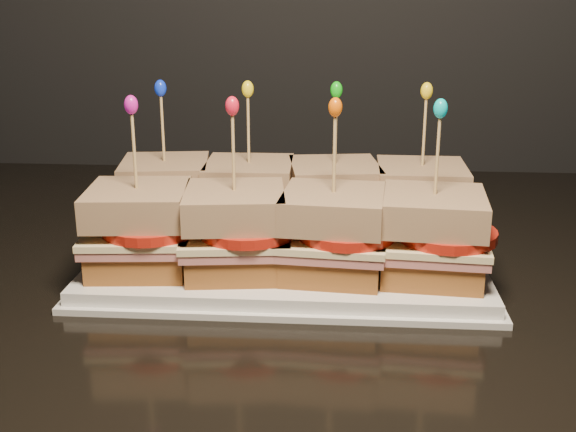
{
  "coord_description": "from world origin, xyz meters",
  "views": [
    {
      "loc": [
        -0.59,
        0.93,
        1.16
      ],
      "look_at": [
        -0.63,
        1.59,
        0.94
      ],
      "focal_mm": 45.0,
      "sensor_mm": 36.0,
      "label": 1
    }
  ],
  "objects": [
    {
      "name": "granite_slab",
      "position": [
        -0.63,
        1.65,
        0.87
      ],
      "size": [
        2.24,
        0.71,
        0.03
      ],
      "primitive_type": "cube",
      "color": "black",
      "rests_on": "cabinet"
    },
    {
      "name": "platter",
      "position": [
        -0.63,
        1.59,
        0.9
      ],
      "size": [
        0.37,
        0.23,
        0.02
      ],
      "primitive_type": "cube",
      "color": "white",
      "rests_on": "granite_slab"
    },
    {
      "name": "platter_rim",
      "position": [
        -0.63,
        1.59,
        0.89
      ],
      "size": [
        0.39,
        0.24,
        0.01
      ],
      "primitive_type": "cube",
      "color": "white",
      "rests_on": "granite_slab"
    },
    {
      "name": "sandwich_0_bread_bot",
      "position": [
        -0.77,
        1.64,
        0.92
      ],
      "size": [
        0.1,
        0.1,
        0.02
      ],
      "primitive_type": "cube",
      "rotation": [
        0.0,
        0.0,
        0.14
      ],
      "color": "brown",
      "rests_on": "platter"
    },
    {
      "name": "sandwich_0_ham",
      "position": [
        -0.77,
        1.64,
        0.93
      ],
      "size": [
        0.11,
        0.1,
        0.01
      ],
      "primitive_type": "cube",
      "rotation": [
        0.0,
        0.0,
        0.14
      ],
      "color": "#BB5B5B",
      "rests_on": "sandwich_0_bread_bot"
    },
    {
      "name": "sandwich_0_cheese",
      "position": [
        -0.77,
        1.64,
        0.94
      ],
      "size": [
        0.11,
        0.11,
        0.01
      ],
      "primitive_type": "cube",
      "rotation": [
        0.0,
        0.0,
        0.14
      ],
      "color": "beige",
      "rests_on": "sandwich_0_ham"
    },
    {
      "name": "sandwich_0_tomato",
      "position": [
        -0.76,
        1.64,
        0.95
      ],
      "size": [
        0.09,
        0.09,
        0.01
      ],
      "primitive_type": "cylinder",
      "color": "red",
      "rests_on": "sandwich_0_cheese"
    },
    {
      "name": "sandwich_0_bread_top",
      "position": [
        -0.77,
        1.64,
        0.97
      ],
      "size": [
        0.1,
        0.1,
        0.03
      ],
      "primitive_type": "cube",
      "rotation": [
        0.0,
        0.0,
        0.14
      ],
      "color": "#5A2C15",
      "rests_on": "sandwich_0_tomato"
    },
    {
      "name": "sandwich_0_pick",
      "position": [
        -0.77,
        1.64,
        1.01
      ],
      "size": [
        0.0,
        0.0,
        0.09
      ],
      "primitive_type": "cylinder",
      "color": "tan",
      "rests_on": "sandwich_0_bread_top"
    },
    {
      "name": "sandwich_0_frill",
      "position": [
        -0.77,
        1.64,
        1.06
      ],
      "size": [
        0.01,
        0.01,
        0.02
      ],
      "primitive_type": "ellipsoid",
      "color": "#0F2ED8",
      "rests_on": "sandwich_0_pick"
    },
    {
      "name": "sandwich_1_bread_bot",
      "position": [
        -0.68,
        1.64,
        0.92
      ],
      "size": [
        0.09,
        0.09,
        0.02
      ],
      "primitive_type": "cube",
      "rotation": [
        0.0,
        0.0,
        0.02
      ],
      "color": "brown",
      "rests_on": "platter"
    },
    {
      "name": "sandwich_1_ham",
      "position": [
        -0.68,
        1.64,
        0.93
      ],
      "size": [
        0.1,
        0.09,
        0.01
      ],
      "primitive_type": "cube",
      "rotation": [
        0.0,
        0.0,
        0.02
      ],
      "color": "#BB5B5B",
      "rests_on": "sandwich_1_bread_bot"
    },
    {
      "name": "sandwich_1_cheese",
      "position": [
        -0.68,
        1.64,
        0.94
      ],
      "size": [
        0.1,
        0.1,
        0.01
      ],
      "primitive_type": "cube",
      "rotation": [
        0.0,
        0.0,
        0.02
      ],
      "color": "beige",
      "rests_on": "sandwich_1_ham"
    },
    {
      "name": "sandwich_1_tomato",
      "position": [
        -0.67,
        1.64,
        0.95
      ],
      "size": [
        0.09,
        0.09,
        0.01
      ],
      "primitive_type": "cylinder",
      "color": "red",
      "rests_on": "sandwich_1_cheese"
    },
    {
      "name": "sandwich_1_bread_top",
      "position": [
        -0.68,
        1.64,
        0.97
      ],
      "size": [
        0.09,
        0.09,
        0.03
      ],
      "primitive_type": "cube",
      "rotation": [
        0.0,
        0.0,
        0.02
      ],
      "color": "#5A2C15",
      "rests_on": "sandwich_1_tomato"
    },
    {
      "name": "sandwich_1_pick",
      "position": [
        -0.68,
        1.64,
        1.01
      ],
      "size": [
        0.0,
        0.0,
        0.09
      ],
      "primitive_type": "cylinder",
      "color": "tan",
      "rests_on": "sandwich_1_bread_top"
    },
    {
      "name": "sandwich_1_frill",
      "position": [
        -0.68,
        1.64,
        1.06
      ],
      "size": [
        0.01,
        0.01,
        0.02
      ],
      "primitive_type": "ellipsoid",
      "color": "yellow",
      "rests_on": "sandwich_1_pick"
    },
    {
      "name": "sandwich_2_bread_bot",
      "position": [
        -0.59,
        1.64,
        0.92
      ],
      "size": [
        0.1,
        0.1,
        0.02
      ],
      "primitive_type": "cube",
      "rotation": [
        0.0,
        0.0,
        0.14
      ],
      "color": "brown",
      "rests_on": "platter"
    },
    {
      "name": "sandwich_2_ham",
      "position": [
        -0.59,
        1.64,
        0.93
      ],
      "size": [
        0.11,
        0.1,
        0.01
      ],
      "primitive_type": "cube",
      "rotation": [
        0.0,
        0.0,
        0.14
      ],
      "color": "#BB5B5B",
      "rests_on": "sandwich_2_bread_bot"
    },
    {
      "name": "sandwich_2_cheese",
      "position": [
        -0.59,
        1.64,
        0.94
      ],
      "size": [
        0.11,
        0.11,
        0.01
      ],
      "primitive_type": "cube",
      "rotation": [
        0.0,
        0.0,
        0.14
      ],
      "color": "beige",
      "rests_on": "sandwich_2_ham"
    },
    {
      "name": "sandwich_2_tomato",
      "position": [
        -0.58,
        1.64,
        0.95
      ],
      "size": [
        0.09,
        0.09,
        0.01
      ],
      "primitive_type": "cylinder",
      "color": "red",
      "rests_on": "sandwich_2_cheese"
    },
    {
      "name": "sandwich_2_bread_top",
      "position": [
        -0.59,
        1.64,
        0.97
      ],
      "size": [
        0.1,
        0.1,
        0.03
      ],
      "primitive_type": "cube",
      "rotation": [
        0.0,
        0.0,
        0.14
      ],
      "color": "#5A2C15",
      "rests_on": "sandwich_2_tomato"
    },
    {
      "name": "sandwich_2_pick",
      "position": [
        -0.59,
        1.64,
        1.01
      ],
      "size": [
        0.0,
        0.0,
        0.09
      ],
      "primitive_type": "cylinder",
      "color": "tan",
      "rests_on": "sandwich_2_bread_top"
    },
    {
      "name": "sandwich_2_frill",
      "position": [
        -0.59,
        1.64,
        1.06
      ],
      "size": [
        0.01,
        0.01,
        0.02
      ],
      "primitive_type": "ellipsoid",
      "color": "#12B312",
      "rests_on": "sandwich_2_pick"
    },
    {
      "name": "sandwich_3_bread_bot",
      "position": [
        -0.5,
        1.64,
        0.92
      ],
      "size": [
        0.09,
        0.09,
        0.02
      ],
      "primitive_type": "cube",
      "rotation": [
        0.0,
        0.0,
        -0.01
      ],
      "color": "brown",
      "rests_on": "platter"
    },
    {
      "name": "sandwich_3_ham",
      "position": [
        -0.5,
        1.64,
        0.93
      ],
      "size": [
        0.1,
        0.09,
        0.01
      ],
      "primitive_type": "cube",
      "rotation": [
        0.0,
        0.0,
        -0.01
      ],
      "color": "#BB5B5B",
      "rests_on": "sandwich_3_bread_bot"
    },
    {
      "name": "sandwich_3_cheese",
      "position": [
        -0.5,
        1.64,
        0.94
      ],
      "size": [
        0.1,
        0.09,
        0.01
      ],
      "primitive_type": "cube",
      "rotation": [
        0.0,
        0.0,
        -0.01
      ],
      "color": "beige",
      "rests_on": "sandwich_3_ham"
    },
    {
      "name": "sandwich_3_tomato",
      "position": [
        -0.49,
        1.64,
        0.95
      ],
      "size": [
        0.09,
        0.09,
        0.01
      ],
      "primitive_type": "cylinder",
      "color": "red",
      "rests_on": "sandwich_3_cheese"
    },
    {
      "name": "sandwich_3_bread_top",
      "position": [
        -0.5,
        1.64,
        0.97
      ],
      "size": [
        0.09,
        0.09,
        0.03
      ],
      "primitive_type": "cube",
      "rotation": [
        0.0,
        0.0,
        -0.01
      ],
      "color": "#5A2C15",
      "rests_on": "sandwich_3_tomato"
    },
    {
      "name": "sandwich_3_pick",
      "position": [
        -0.5,
        1.64,
        1.01
      ],
      "size": [
        0.0,
        0.0,
        0.09
      ],
      "primitive_type": "cylinder",
      "color": "tan",
      "rests_on": "sandwich_3_bread_top"
    },
    {
      "name": "sandwich_3_frill",
      "position": [
        -0.5,
        1.64,
        1.06
      ],
      "size": [
        0.01,
        0.01,
        0.02
      ],
      "primitive_type": "ellipsoid",
      "color": "yellow",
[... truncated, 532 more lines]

